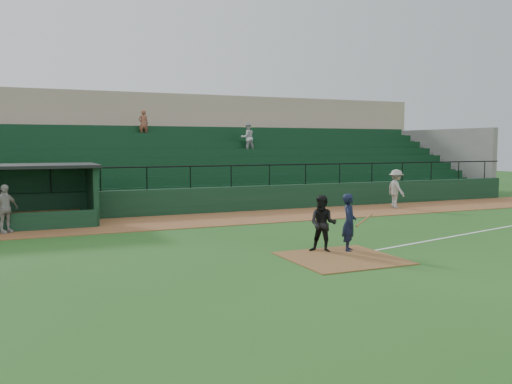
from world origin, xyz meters
name	(u,v)px	position (x,y,z in m)	size (l,w,h in m)	color
ground	(323,252)	(0.00, 0.00, 0.00)	(90.00, 90.00, 0.00)	#21511A
warning_track	(228,218)	(0.00, 8.00, 0.01)	(40.00, 4.00, 0.03)	brown
home_plate_dirt	(342,258)	(0.00, -1.00, 0.01)	(3.00, 3.00, 0.03)	brown
foul_line	(491,230)	(8.00, 1.20, 0.01)	(18.00, 0.09, 0.01)	white
stadium_structure	(175,160)	(0.00, 16.46, 2.30)	(38.00, 13.08, 6.40)	#10311C
batter_at_plate	(349,223)	(0.77, -0.19, 0.87)	(1.15, 0.76, 1.74)	black
umpire	(323,224)	(-0.02, 0.01, 0.85)	(0.82, 0.64, 1.70)	black
runner	(396,189)	(9.00, 8.14, 0.99)	(1.24, 0.71, 1.92)	#99958F
dugout_player_a	(5,209)	(-8.72, 7.52, 0.90)	(1.02, 0.43, 1.75)	#AAA49F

